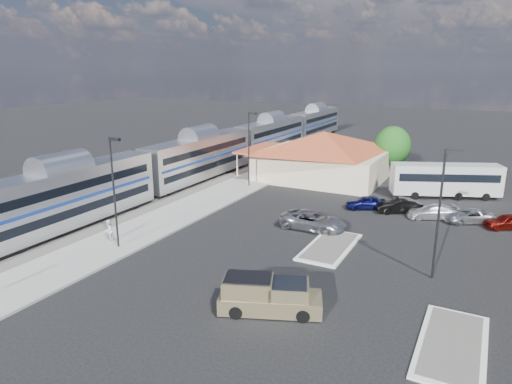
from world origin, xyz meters
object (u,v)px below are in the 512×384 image
at_px(station_depot, 322,155).
at_px(suv, 313,221).
at_px(pickup_truck, 270,296).
at_px(coach_bus, 446,178).

height_order(station_depot, suv, station_depot).
distance_m(station_depot, pickup_truck, 34.34).
relative_size(suv, coach_bus, 0.51).
relative_size(station_depot, pickup_truck, 2.86).
height_order(station_depot, pickup_truck, station_depot).
height_order(pickup_truck, suv, pickup_truck).
bearing_deg(pickup_truck, coach_bus, -33.38).
xyz_separation_m(suv, coach_bus, (9.27, 16.66, 1.32)).
bearing_deg(suv, coach_bus, -26.56).
distance_m(suv, coach_bus, 19.11).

